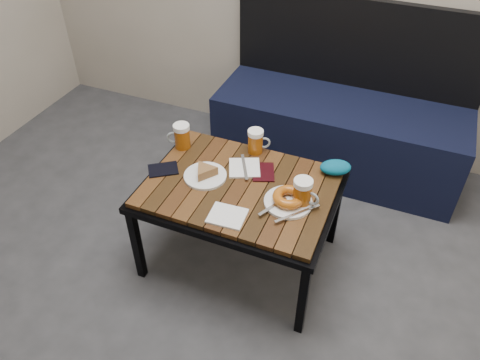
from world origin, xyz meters
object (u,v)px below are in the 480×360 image
at_px(passport_burgundy, 263,172).
at_px(plate_bagel, 288,199).
at_px(cafe_table, 240,192).
at_px(beer_mug_left, 182,136).
at_px(bench, 339,127).
at_px(passport_navy, 163,169).
at_px(knit_pouch, 335,167).
at_px(plate_pie, 205,173).
at_px(beer_mug_centre, 256,141).
at_px(beer_mug_right, 303,193).

bearing_deg(passport_burgundy, plate_bagel, -63.91).
xyz_separation_m(cafe_table, beer_mug_left, (-0.36, 0.15, 0.11)).
height_order(bench, plate_bagel, bench).
bearing_deg(passport_navy, plate_bagel, 55.39).
bearing_deg(knit_pouch, plate_pie, -154.59).
bearing_deg(plate_pie, passport_navy, -171.88).
bearing_deg(cafe_table, plate_pie, -176.90).
height_order(bench, passport_navy, bench).
xyz_separation_m(beer_mug_centre, passport_navy, (-0.34, -0.29, -0.06)).
xyz_separation_m(bench, knit_pouch, (0.11, -0.67, 0.23)).
bearing_deg(beer_mug_left, passport_navy, 73.29).
distance_m(beer_mug_right, plate_pie, 0.45).
height_order(bench, plate_pie, bench).
relative_size(beer_mug_right, passport_burgundy, 0.95).
distance_m(beer_mug_right, passport_burgundy, 0.26).
height_order(plate_bagel, passport_navy, plate_bagel).
relative_size(cafe_table, plate_pie, 4.43).
bearing_deg(plate_bagel, beer_mug_right, 19.06).
distance_m(beer_mug_left, plate_bagel, 0.62).
xyz_separation_m(beer_mug_right, passport_burgundy, (-0.22, 0.13, -0.06)).
distance_m(cafe_table, knit_pouch, 0.44).
bearing_deg(plate_bagel, passport_burgundy, 137.46).
bearing_deg(cafe_table, bench, 74.69).
height_order(cafe_table, beer_mug_right, beer_mug_right).
xyz_separation_m(cafe_table, beer_mug_right, (0.28, -0.01, 0.11)).
height_order(beer_mug_right, passport_burgundy, beer_mug_right).
bearing_deg(beer_mug_right, knit_pouch, 83.24).
distance_m(plate_pie, knit_pouch, 0.58).
distance_m(passport_navy, knit_pouch, 0.77).
relative_size(beer_mug_left, beer_mug_right, 0.98).
height_order(bench, passport_burgundy, bench).
xyz_separation_m(passport_burgundy, knit_pouch, (0.30, 0.12, 0.03)).
bearing_deg(passport_burgundy, cafe_table, -139.87).
xyz_separation_m(beer_mug_centre, passport_burgundy, (0.09, -0.13, -0.06)).
bearing_deg(passport_navy, bench, 112.20).
distance_m(cafe_table, passport_navy, 0.36).
xyz_separation_m(beer_mug_centre, beer_mug_right, (0.31, -0.27, 0.00)).
bearing_deg(bench, cafe_table, -105.31).
distance_m(beer_mug_left, beer_mug_centre, 0.35).
relative_size(cafe_table, plate_bagel, 3.46).
height_order(beer_mug_left, beer_mug_right, beer_mug_right).
relative_size(plate_pie, passport_navy, 1.44).
bearing_deg(passport_burgundy, bench, 55.49).
distance_m(passport_burgundy, knit_pouch, 0.32).
bearing_deg(beer_mug_centre, beer_mug_right, -67.64).
bearing_deg(passport_navy, beer_mug_left, 145.70).
bearing_deg(knit_pouch, plate_bagel, -115.72).
xyz_separation_m(plate_pie, passport_burgundy, (0.23, 0.13, -0.02)).
relative_size(beer_mug_left, beer_mug_centre, 1.05).
bearing_deg(beer_mug_centre, passport_burgundy, -83.18).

